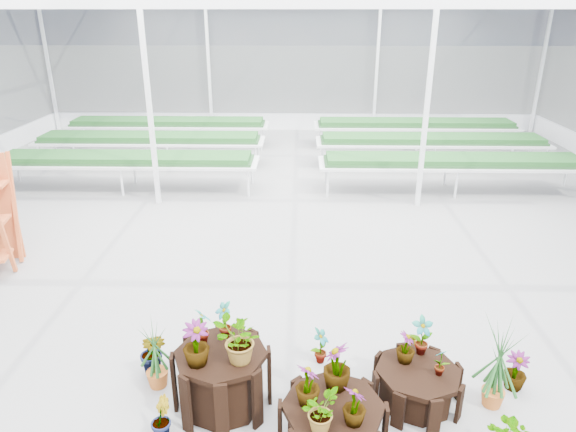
{
  "coord_description": "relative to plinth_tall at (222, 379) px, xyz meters",
  "views": [
    {
      "loc": [
        0.27,
        -7.14,
        4.2
      ],
      "look_at": [
        0.11,
        0.04,
        1.3
      ],
      "focal_mm": 32.0,
      "sensor_mm": 36.0,
      "label": 1
    }
  ],
  "objects": [
    {
      "name": "nursery_benches",
      "position": [
        0.57,
        9.72,
        0.06
      ],
      "size": [
        16.0,
        7.0,
        0.84
      ],
      "primitive_type": null,
      "color": "silver",
      "rests_on": "ground"
    },
    {
      "name": "steel_frame",
      "position": [
        0.57,
        2.52,
        1.89
      ],
      "size": [
        18.0,
        24.0,
        4.5
      ],
      "primitive_type": null,
      "color": "silver",
      "rests_on": "ground"
    },
    {
      "name": "greenhouse_shell",
      "position": [
        0.57,
        2.52,
        1.89
      ],
      "size": [
        18.0,
        24.0,
        4.5
      ],
      "primitive_type": null,
      "color": "white",
      "rests_on": "ground"
    },
    {
      "name": "nursery_plants",
      "position": [
        1.04,
        -0.04,
        0.15
      ],
      "size": [
        4.71,
        2.65,
        1.25
      ],
      "color": "#1A471C",
      "rests_on": "ground"
    },
    {
      "name": "plinth_mid",
      "position": [
        1.2,
        -0.6,
        -0.08
      ],
      "size": [
        1.08,
        1.08,
        0.56
      ],
      "primitive_type": "cylinder",
      "rotation": [
        0.0,
        0.0,
        -0.02
      ],
      "color": "black",
      "rests_on": "ground"
    },
    {
      "name": "plinth_low",
      "position": [
        2.2,
        0.1,
        -0.14
      ],
      "size": [
        1.15,
        1.15,
        0.44
      ],
      "primitive_type": "cylinder",
      "rotation": [
        0.0,
        0.0,
        0.18
      ],
      "color": "black",
      "rests_on": "ground"
    },
    {
      "name": "ground_plane",
      "position": [
        0.57,
        2.52,
        -0.36
      ],
      "size": [
        24.0,
        24.0,
        0.0
      ],
      "primitive_type": "plane",
      "color": "gray",
      "rests_on": "ground"
    },
    {
      "name": "plinth_tall",
      "position": [
        0.0,
        0.0,
        0.0
      ],
      "size": [
        1.19,
        1.19,
        0.72
      ],
      "primitive_type": "cylinder",
      "rotation": [
        0.0,
        0.0,
        0.13
      ],
      "color": "black",
      "rests_on": "ground"
    }
  ]
}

